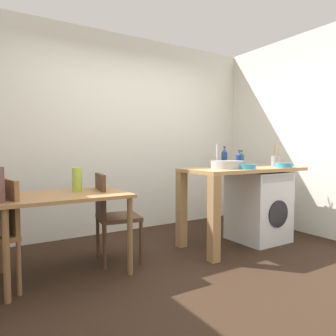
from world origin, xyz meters
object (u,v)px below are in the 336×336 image
chair_opposite (111,212)px  utensil_crock (276,161)px  bottle_clear_small (242,159)px  dining_table (64,204)px  vase (77,179)px  bottle_tall_green (224,158)px  colander (284,165)px  bottle_squat_brown (239,159)px  washing_machine (258,206)px  mixing_bowl (247,166)px

chair_opposite → utensil_crock: (2.21, -0.20, 0.48)m
bottle_clear_small → utensil_crock: utensil_crock is taller
dining_table → vase: 0.28m
bottle_tall_green → colander: (0.54, -0.47, -0.08)m
bottle_tall_green → bottle_squat_brown: 0.18m
chair_opposite → washing_machine: 1.86m
washing_machine → colander: 0.59m
utensil_crock → bottle_tall_green: bearing=164.8°
vase → chair_opposite: bearing=-6.7°
bottle_squat_brown → utensil_crock: 0.60m
washing_machine → bottle_clear_small: (-0.12, 0.18, 0.58)m
dining_table → bottle_clear_small: (2.21, -0.01, 0.37)m
bottle_squat_brown → dining_table: bearing=177.8°
chair_opposite → bottle_squat_brown: bottle_squat_brown is taller
chair_opposite → vase: size_ratio=3.94×
washing_machine → bottle_clear_small: size_ratio=4.18×
chair_opposite → bottle_clear_small: bottle_clear_small is taller
chair_opposite → vase: bearing=-87.6°
washing_machine → chair_opposite: bearing=172.2°
mixing_bowl → bottle_clear_small: bearing=51.4°
dining_table → bottle_clear_small: size_ratio=5.35×
bottle_squat_brown → mixing_bowl: bearing=-121.9°
bottle_squat_brown → washing_machine: bearing=-25.2°
dining_table → vase: (0.15, 0.10, 0.21)m
bottle_tall_green → bottle_clear_small: bottle_tall_green is taller
mixing_bowl → utensil_crock: 0.83m
dining_table → utensil_crock: size_ratio=3.67×
chair_opposite → utensil_crock: size_ratio=3.00×
washing_machine → mixing_bowl: bearing=-154.9°
utensil_crock → colander: size_ratio=1.50×
vase → bottle_tall_green: bearing=-1.3°
bottle_clear_small → chair_opposite: bearing=177.7°
colander → washing_machine: bearing=130.7°
colander → chair_opposite: bearing=167.0°
bottle_clear_small → vase: bearing=177.0°
bottle_tall_green → utensil_crock: utensil_crock is taller
washing_machine → bottle_clear_small: bottle_clear_small is taller
dining_table → washing_machine: washing_machine is taller
chair_opposite → bottle_clear_small: (1.73, -0.07, 0.51)m
washing_machine → vase: 2.23m
chair_opposite → bottle_squat_brown: 1.70m
dining_table → chair_opposite: chair_opposite is taller
bottle_squat_brown → bottle_clear_small: (0.11, 0.07, -0.00)m
bottle_clear_small → utensil_crock: 0.50m
utensil_crock → vase: (-2.54, 0.24, -0.14)m
chair_opposite → bottle_tall_green: (1.50, -0.00, 0.53)m
chair_opposite → utensil_crock: utensil_crock is taller
mixing_bowl → utensil_crock: bearing=17.6°
dining_table → bottle_tall_green: bottle_tall_green is taller
bottle_squat_brown → bottle_tall_green: bearing=130.5°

